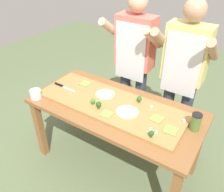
% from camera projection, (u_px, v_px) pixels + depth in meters
% --- Properties ---
extents(ground_plane, '(8.00, 8.00, 0.00)m').
position_uv_depth(ground_plane, '(115.00, 162.00, 2.58)').
color(ground_plane, '#60704C').
extents(prep_table, '(1.62, 0.77, 0.76)m').
position_uv_depth(prep_table, '(115.00, 115.00, 2.22)').
color(prep_table, brown).
rests_on(prep_table, ground).
extents(cutting_board, '(1.41, 0.51, 0.03)m').
position_uv_depth(cutting_board, '(110.00, 104.00, 2.17)').
color(cutting_board, '#B27F47').
rests_on(cutting_board, prep_table).
extents(chefs_knife, '(0.28, 0.03, 0.02)m').
position_uv_depth(chefs_knife, '(62.00, 86.00, 2.40)').
color(chefs_knife, '#B7BABF').
rests_on(chefs_knife, cutting_board).
extents(pizza_whole_cheese_artichoke, '(0.20, 0.20, 0.02)m').
position_uv_depth(pizza_whole_cheese_artichoke, '(127.00, 112.00, 2.04)').
color(pizza_whole_cheese_artichoke, beige).
rests_on(pizza_whole_cheese_artichoke, cutting_board).
extents(pizza_whole_white_garlic, '(0.19, 0.19, 0.02)m').
position_uv_depth(pizza_whole_white_garlic, '(105.00, 94.00, 2.27)').
color(pizza_whole_white_garlic, beige).
rests_on(pizza_whole_white_garlic, cutting_board).
extents(pizza_slice_center, '(0.11, 0.11, 0.01)m').
position_uv_depth(pizza_slice_center, '(170.00, 130.00, 1.84)').
color(pizza_slice_center, '#899E4C').
rests_on(pizza_slice_center, cutting_board).
extents(pizza_slice_near_left, '(0.10, 0.10, 0.01)m').
position_uv_depth(pizza_slice_near_left, '(107.00, 114.00, 2.01)').
color(pizza_slice_near_left, '#899E4C').
rests_on(pizza_slice_near_left, cutting_board).
extents(pizza_slice_near_right, '(0.10, 0.10, 0.01)m').
position_uv_depth(pizza_slice_near_right, '(85.00, 84.00, 2.44)').
color(pizza_slice_near_right, '#899E4C').
rests_on(pizza_slice_near_right, cutting_board).
extents(pizza_slice_far_left, '(0.11, 0.11, 0.01)m').
position_uv_depth(pizza_slice_far_left, '(157.00, 119.00, 1.96)').
color(pizza_slice_far_left, '#899E4C').
rests_on(pizza_slice_far_left, cutting_board).
extents(broccoli_floret_front_right, '(0.05, 0.05, 0.07)m').
position_uv_depth(broccoli_floret_front_right, '(99.00, 104.00, 2.06)').
color(broccoli_floret_front_right, '#2C5915').
rests_on(broccoli_floret_front_right, cutting_board).
extents(broccoli_floret_front_mid, '(0.05, 0.05, 0.06)m').
position_uv_depth(broccoli_floret_front_mid, '(93.00, 101.00, 2.12)').
color(broccoli_floret_front_mid, '#487A23').
rests_on(broccoli_floret_front_mid, cutting_board).
extents(broccoli_floret_back_mid, '(0.05, 0.05, 0.07)m').
position_uv_depth(broccoli_floret_back_mid, '(139.00, 99.00, 2.15)').
color(broccoli_floret_back_mid, '#366618').
rests_on(broccoli_floret_back_mid, cutting_board).
extents(broccoli_floret_center_left, '(0.04, 0.04, 0.06)m').
position_uv_depth(broccoli_floret_center_left, '(151.00, 134.00, 1.76)').
color(broccoli_floret_center_left, '#2C5915').
rests_on(broccoli_floret_center_left, cutting_board).
extents(cheese_crumble_a, '(0.03, 0.03, 0.02)m').
position_uv_depth(cheese_crumble_a, '(184.00, 121.00, 1.93)').
color(cheese_crumble_a, silver).
rests_on(cheese_crumble_a, cutting_board).
extents(cheese_crumble_b, '(0.03, 0.03, 0.02)m').
position_uv_depth(cheese_crumble_b, '(151.00, 106.00, 2.10)').
color(cheese_crumble_b, silver).
rests_on(cheese_crumble_b, cutting_board).
extents(cheese_crumble_c, '(0.02, 0.02, 0.02)m').
position_uv_depth(cheese_crumble_c, '(156.00, 132.00, 1.82)').
color(cheese_crumble_c, silver).
rests_on(cheese_crumble_c, cutting_board).
extents(cheese_crumble_d, '(0.02, 0.02, 0.02)m').
position_uv_depth(cheese_crumble_d, '(150.00, 129.00, 1.85)').
color(cheese_crumble_d, white).
rests_on(cheese_crumble_d, cutting_board).
extents(flour_cup, '(0.11, 0.11, 0.09)m').
position_uv_depth(flour_cup, '(36.00, 95.00, 2.26)').
color(flour_cup, white).
rests_on(flour_cup, prep_table).
extents(sauce_jar, '(0.08, 0.08, 0.15)m').
position_uv_depth(sauce_jar, '(196.00, 122.00, 1.86)').
color(sauce_jar, '#517033').
rests_on(sauce_jar, prep_table).
extents(cook_left, '(0.54, 0.39, 1.67)m').
position_uv_depth(cook_left, '(134.00, 58.00, 2.50)').
color(cook_left, '#333847').
rests_on(cook_left, ground).
extents(cook_right, '(0.54, 0.39, 1.67)m').
position_uv_depth(cook_right, '(183.00, 71.00, 2.25)').
color(cook_right, '#333847').
rests_on(cook_right, ground).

